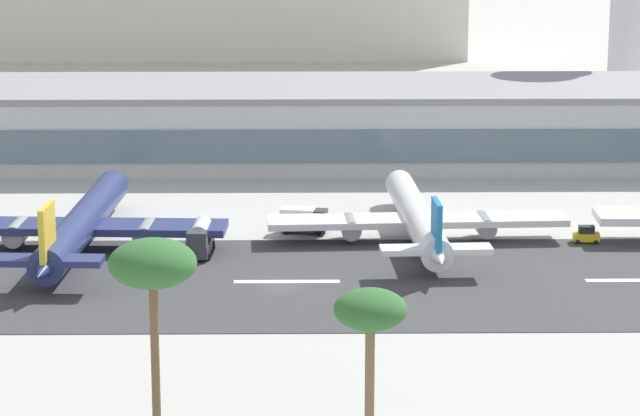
# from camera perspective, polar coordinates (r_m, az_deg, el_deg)

# --- Properties ---
(ground_plane) EXTENTS (1400.00, 1400.00, 0.00)m
(ground_plane) POSITION_cam_1_polar(r_m,az_deg,el_deg) (162.33, -1.52, -3.12)
(ground_plane) COLOR #A8A8A3
(runway_strip) EXTENTS (800.00, 36.78, 0.08)m
(runway_strip) POSITION_cam_1_polar(r_m,az_deg,el_deg) (164.16, -1.51, -2.92)
(runway_strip) COLOR #38383A
(runway_strip) RESTS_ON ground_plane
(runway_centreline_dash_4) EXTENTS (12.00, 1.20, 0.01)m
(runway_centreline_dash_4) POSITION_cam_1_polar(r_m,az_deg,el_deg) (164.14, -1.32, -2.90)
(runway_centreline_dash_4) COLOR white
(runway_centreline_dash_4) RESTS_ON runway_strip
(runway_centreline_dash_5) EXTENTS (12.00, 1.20, 0.01)m
(runway_centreline_dash_5) POSITION_cam_1_polar(r_m,az_deg,el_deg) (168.50, 12.39, -2.79)
(runway_centreline_dash_5) COLOR white
(runway_centreline_dash_5) RESTS_ON runway_strip
(terminal_building) EXTENTS (208.00, 28.97, 12.06)m
(terminal_building) POSITION_cam_1_polar(r_m,az_deg,el_deg) (229.75, -2.07, 3.38)
(terminal_building) COLOR #B7BABC
(terminal_building) RESTS_ON ground_plane
(airliner_gold_tail_gate_1) EXTENTS (35.66, 47.30, 9.87)m
(airliner_gold_tail_gate_1) POSITION_cam_1_polar(r_m,az_deg,el_deg) (178.63, -9.39, -0.70)
(airliner_gold_tail_gate_1) COLOR navy
(airliner_gold_tail_gate_1) RESTS_ON ground_plane
(airliner_blue_tail_gate_2) EXTENTS (37.75, 43.15, 9.00)m
(airliner_blue_tail_gate_2) POSITION_cam_1_polar(r_m,az_deg,el_deg) (180.80, 3.88, -0.47)
(airliner_blue_tail_gate_2) COLOR silver
(airliner_blue_tail_gate_2) RESTS_ON ground_plane
(service_fuel_truck_0) EXTENTS (3.19, 8.61, 3.95)m
(service_fuel_truck_0) POSITION_cam_1_polar(r_m,az_deg,el_deg) (175.57, -4.73, -1.19)
(service_fuel_truck_0) COLOR #2D3338
(service_fuel_truck_0) RESTS_ON ground_plane
(service_box_truck_1) EXTENTS (6.35, 3.62, 3.25)m
(service_box_truck_1) POSITION_cam_1_polar(r_m,az_deg,el_deg) (185.05, -0.64, -0.46)
(service_box_truck_1) COLOR #2D3338
(service_box_truck_1) RESTS_ON ground_plane
(service_baggage_tug_2) EXTENTS (3.30, 2.06, 2.20)m
(service_baggage_tug_2) POSITION_cam_1_polar(r_m,az_deg,el_deg) (183.42, 10.42, -1.05)
(service_baggage_tug_2) COLOR gold
(service_baggage_tug_2) RESTS_ON ground_plane
(palm_tree_0) EXTENTS (5.42, 5.42, 15.97)m
(palm_tree_0) POSITION_cam_1_polar(r_m,az_deg,el_deg) (106.61, 1.99, -4.29)
(palm_tree_0) COLOR brown
(palm_tree_0) RESTS_ON ground_plane
(palm_tree_2) EXTENTS (7.27, 7.27, 16.53)m
(palm_tree_2) POSITION_cam_1_polar(r_m,az_deg,el_deg) (118.90, -6.59, -2.29)
(palm_tree_2) COLOR brown
(palm_tree_2) RESTS_ON ground_plane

